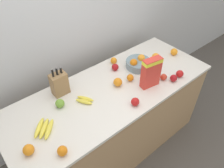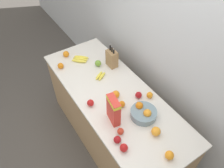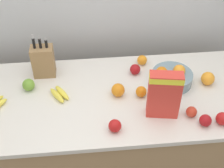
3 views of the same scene
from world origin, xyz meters
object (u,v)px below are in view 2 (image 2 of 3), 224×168
at_px(apple_rear, 139,95).
at_px(apple_near_bananas, 117,140).
at_px(banana_bunch_left, 80,59).
at_px(knife_block, 112,59).
at_px(cereal_box, 114,109).
at_px(orange_mid_right, 122,104).
at_px(apple_middle, 91,103).
at_px(fruit_bowl, 143,113).
at_px(orange_front_left, 156,131).
at_px(apple_front, 98,63).
at_px(orange_front_right, 150,95).
at_px(orange_front_center, 61,66).
at_px(orange_mid_left, 169,155).
at_px(orange_near_bowl, 116,94).
at_px(apple_rightmost, 124,148).
at_px(apple_leftmost, 121,131).
at_px(orange_back_center, 66,54).
at_px(banana_bunch_right, 100,76).

xyz_separation_m(apple_rear, apple_near_bananas, (0.32, -0.50, -0.00)).
xyz_separation_m(banana_bunch_left, apple_near_bananas, (1.24, -0.27, 0.02)).
height_order(knife_block, cereal_box, knife_block).
height_order(knife_block, orange_mid_right, knife_block).
bearing_deg(apple_middle, knife_block, 127.66).
distance_m(fruit_bowl, banana_bunch_left, 1.15).
relative_size(cereal_box, orange_front_left, 3.42).
height_order(apple_front, orange_front_right, apple_front).
xyz_separation_m(banana_bunch_left, orange_front_left, (1.37, 0.08, 0.02)).
bearing_deg(orange_front_left, orange_front_center, -165.36).
bearing_deg(orange_mid_right, orange_mid_left, 1.13).
relative_size(banana_bunch_left, orange_front_right, 3.35).
distance_m(apple_near_bananas, orange_mid_right, 0.42).
relative_size(fruit_bowl, orange_front_center, 3.56).
xyz_separation_m(cereal_box, orange_mid_left, (0.60, 0.18, -0.12)).
distance_m(orange_front_right, orange_near_bowl, 0.37).
distance_m(apple_rightmost, apple_front, 1.19).
height_order(apple_rightmost, apple_leftmost, apple_rightmost).
bearing_deg(orange_near_bowl, orange_front_center, -158.51).
distance_m(knife_block, orange_mid_right, 0.68).
distance_m(orange_front_right, orange_mid_right, 0.33).
xyz_separation_m(apple_near_bananas, orange_mid_right, (-0.32, 0.27, -0.00)).
bearing_deg(orange_front_right, fruit_bowl, -53.87).
bearing_deg(cereal_box, banana_bunch_left, -179.25).
height_order(orange_back_center, orange_mid_left, orange_back_center).
distance_m(orange_back_center, orange_mid_right, 1.10).
bearing_deg(knife_block, apple_near_bananas, -30.63).
bearing_deg(banana_bunch_right, apple_middle, -44.63).
relative_size(apple_leftmost, orange_near_bowl, 0.77).
bearing_deg(apple_middle, orange_front_center, -178.59).
height_order(banana_bunch_right, apple_near_bananas, apple_near_bananas).
bearing_deg(orange_front_center, apple_rightmost, 0.50).
xyz_separation_m(apple_rear, apple_middle, (-0.19, -0.49, 0.00)).
relative_size(fruit_bowl, orange_front_left, 3.01).
relative_size(knife_block, apple_middle, 4.32).
distance_m(banana_bunch_right, orange_back_center, 0.61).
bearing_deg(orange_front_right, apple_middle, -113.25).
bearing_deg(orange_near_bowl, fruit_bowl, 13.80).
relative_size(apple_middle, orange_mid_right, 1.06).
xyz_separation_m(apple_leftmost, orange_mid_left, (0.43, 0.21, 0.01)).
bearing_deg(apple_leftmost, orange_mid_left, 26.31).
distance_m(cereal_box, orange_mid_left, 0.64).
xyz_separation_m(cereal_box, apple_front, (-0.80, 0.30, -0.12)).
height_order(knife_block, orange_front_left, knife_block).
distance_m(orange_front_right, orange_mid_left, 0.70).
distance_m(apple_rear, orange_near_bowl, 0.25).
height_order(knife_block, fruit_bowl, knife_block).
distance_m(apple_leftmost, orange_mid_right, 0.33).
bearing_deg(orange_near_bowl, orange_front_left, 5.03).
height_order(apple_front, orange_front_left, orange_front_left).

